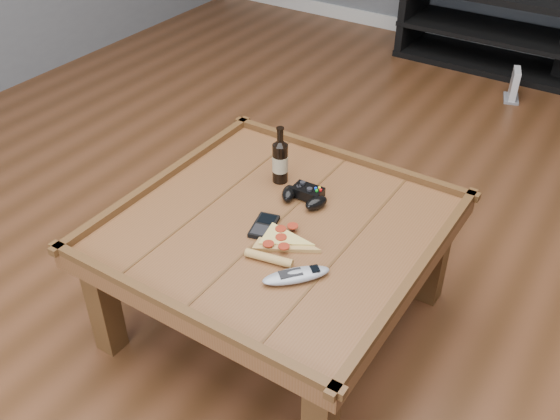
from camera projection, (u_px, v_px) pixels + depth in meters
The scene contains 10 objects.
ground at pixel (277, 320), 2.31m from camera, with size 6.00×6.00×0.00m, color #462814.
baseboard at pixel (514, 49), 4.30m from camera, with size 5.00×0.02×0.10m, color silver.
coffee_table at pixel (277, 237), 2.08m from camera, with size 1.03×1.03×0.48m.
media_console at pixel (510, 32), 4.02m from camera, with size 1.40×0.45×0.50m.
beer_bottle at pixel (280, 160), 2.20m from camera, with size 0.06×0.06×0.22m.
game_controller at pixel (305, 195), 2.13m from camera, with size 0.18×0.12×0.05m.
pizza_slice at pixel (279, 242), 1.95m from camera, with size 0.22×0.30×0.03m.
smartphone at pixel (264, 226), 2.02m from camera, with size 0.10×0.14×0.02m.
remote_control at pixel (296, 275), 1.82m from camera, with size 0.18×0.20×0.03m.
game_console at pixel (514, 86), 3.73m from camera, with size 0.13×0.17×0.19m.
Camera 1 is at (0.89, -1.35, 1.69)m, focal length 40.00 mm.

